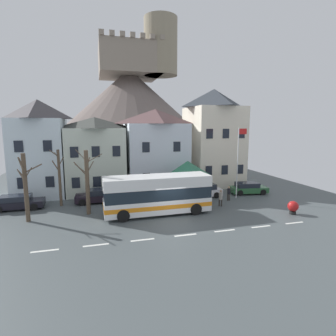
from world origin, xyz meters
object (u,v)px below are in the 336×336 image
pedestrian_00 (229,193)px  bare_tree_00 (87,181)px  townhouse_00 (40,148)px  harbour_buoy (293,207)px  public_bench (168,190)px  flagpole (238,158)px  bus_shelter (188,169)px  parked_car_03 (98,196)px  townhouse_03 (213,137)px  hilltop_castle (130,116)px  parked_car_00 (18,202)px  parked_car_02 (201,191)px  bare_tree_02 (26,186)px  parked_car_01 (248,188)px  transit_bus (157,195)px  townhouse_01 (96,155)px  bare_tree_01 (59,177)px  townhouse_02 (156,149)px  pedestrian_01 (221,197)px

pedestrian_00 → bare_tree_00: (-13.65, -0.67, 2.04)m
townhouse_00 → harbour_buoy: 26.02m
public_bench → flagpole: (6.44, -3.75, 3.75)m
bus_shelter → parked_car_03: (-9.07, 1.03, -2.52)m
townhouse_03 → hilltop_castle: hilltop_castle is taller
parked_car_00 → townhouse_00: bearing=76.4°
parked_car_00 → public_bench: (14.68, 1.86, -0.17)m
parked_car_02 → bare_tree_02: bearing=10.5°
hilltop_castle → pedestrian_00: size_ratio=27.31×
bare_tree_00 → parked_car_01: bearing=8.7°
bus_shelter → bare_tree_00: bare_tree_00 is taller
townhouse_00 → transit_bus: 15.16m
townhouse_01 → bare_tree_01: size_ratio=1.57×
bus_shelter → bare_tree_02: (-14.44, -3.16, -0.31)m
parked_car_01 → parked_car_03: parked_car_03 is taller
public_bench → harbour_buoy: (8.45, -9.63, 0.18)m
townhouse_01 → parked_car_00: (-7.03, -5.38, -3.60)m
townhouse_02 → bare_tree_02: bearing=-144.4°
pedestrian_01 → bare_tree_00: bearing=175.8°
bare_tree_00 → bare_tree_01: bare_tree_00 is taller
townhouse_02 → townhouse_01: bearing=177.7°
parked_car_02 → bare_tree_01: bearing=-3.3°
townhouse_02 → pedestrian_00: townhouse_02 is taller
parked_car_01 → townhouse_03: bearing=113.3°
townhouse_03 → transit_bus: 14.77m
townhouse_00 → hilltop_castle: bearing=57.6°
bus_shelter → parked_car_03: bus_shelter is taller
parked_car_00 → pedestrian_01: pedestrian_01 is taller
pedestrian_00 → flagpole: 3.66m
bus_shelter → townhouse_02: bearing=110.0°
transit_bus → parked_car_02: (5.71, 4.15, -0.98)m
townhouse_02 → townhouse_03: bearing=3.7°
townhouse_01 → hilltop_castle: size_ratio=0.21×
townhouse_03 → pedestrian_01: 11.41m
transit_bus → parked_car_02: transit_bus is taller
transit_bus → bare_tree_00: (-5.73, 1.50, 1.18)m
parked_car_03 → bare_tree_02: bearing=38.8°
parked_car_01 → pedestrian_01: pedestrian_01 is taller
townhouse_00 → townhouse_03: size_ratio=0.85×
transit_bus → parked_car_00: 12.85m
public_bench → bare_tree_00: (-8.46, -4.96, 2.39)m
townhouse_03 → bare_tree_01: (-18.05, -5.52, -3.24)m
townhouse_03 → bare_tree_00: townhouse_03 is taller
public_bench → bare_tree_02: size_ratio=0.29×
parked_car_02 → bare_tree_02: bare_tree_02 is taller
townhouse_03 → hilltop_castle: (-8.03, 19.55, 3.25)m
townhouse_02 → parked_car_00: (-14.02, -5.10, -4.10)m
parked_car_01 → public_bench: size_ratio=2.69×
townhouse_02 → townhouse_03: townhouse_03 is taller
flagpole → bare_tree_02: (-19.47, -1.85, -1.36)m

